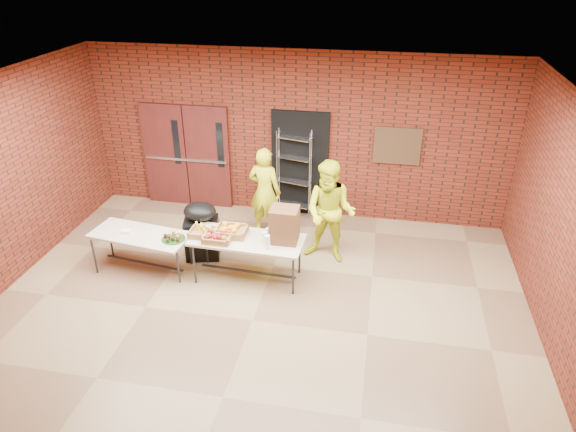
% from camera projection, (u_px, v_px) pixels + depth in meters
% --- Properties ---
extents(room, '(8.08, 7.08, 3.28)m').
position_uv_depth(room, '(248.00, 224.00, 6.67)').
color(room, brown).
rests_on(room, ground).
extents(double_doors, '(1.78, 0.12, 2.10)m').
position_uv_depth(double_doors, '(187.00, 156.00, 10.27)').
color(double_doors, '#4F1616').
rests_on(double_doors, room).
extents(dark_doorway, '(1.10, 0.06, 2.10)m').
position_uv_depth(dark_doorway, '(300.00, 164.00, 9.91)').
color(dark_doorway, black).
rests_on(dark_doorway, room).
extents(bronze_plaque, '(0.85, 0.04, 0.70)m').
position_uv_depth(bronze_plaque, '(397.00, 146.00, 9.37)').
color(bronze_plaque, '#472F1C').
rests_on(bronze_plaque, room).
extents(wire_rack, '(0.68, 0.37, 1.77)m').
position_uv_depth(wire_rack, '(294.00, 174.00, 9.88)').
color(wire_rack, '#ABAAB1').
rests_on(wire_rack, room).
extents(table_left, '(1.70, 0.89, 0.67)m').
position_uv_depth(table_left, '(141.00, 237.00, 8.32)').
color(table_left, '#C2AE94').
rests_on(table_left, room).
extents(table_right, '(1.82, 0.82, 0.73)m').
position_uv_depth(table_right, '(247.00, 242.00, 8.06)').
color(table_right, '#C2AE94').
rests_on(table_right, room).
extents(basket_bananas, '(0.42, 0.33, 0.13)m').
position_uv_depth(basket_bananas, '(203.00, 232.00, 8.09)').
color(basket_bananas, '#9A693E').
rests_on(basket_bananas, table_right).
extents(basket_oranges, '(0.49, 0.38, 0.15)m').
position_uv_depth(basket_oranges, '(231.00, 231.00, 8.12)').
color(basket_oranges, '#9A693E').
rests_on(basket_oranges, table_right).
extents(basket_apples, '(0.43, 0.34, 0.13)m').
position_uv_depth(basket_apples, '(218.00, 238.00, 7.95)').
color(basket_apples, '#9A693E').
rests_on(basket_apples, table_right).
extents(muffin_tray, '(0.37, 0.37, 0.09)m').
position_uv_depth(muffin_tray, '(173.00, 237.00, 8.12)').
color(muffin_tray, '#144913').
rests_on(muffin_tray, table_left).
extents(napkin_box, '(0.17, 0.11, 0.06)m').
position_uv_depth(napkin_box, '(126.00, 232.00, 8.31)').
color(napkin_box, white).
rests_on(napkin_box, table_left).
extents(coffee_dispenser, '(0.42, 0.38, 0.56)m').
position_uv_depth(coffee_dispenser, '(284.00, 225.00, 7.86)').
color(coffee_dispenser, '#56331D').
rests_on(coffee_dispenser, table_right).
extents(cup_stack_front, '(0.07, 0.07, 0.22)m').
position_uv_depth(cup_stack_front, '(265.00, 238.00, 7.83)').
color(cup_stack_front, white).
rests_on(cup_stack_front, table_right).
extents(cup_stack_mid, '(0.08, 0.08, 0.24)m').
position_uv_depth(cup_stack_mid, '(267.00, 242.00, 7.71)').
color(cup_stack_mid, white).
rests_on(cup_stack_mid, table_right).
extents(cup_stack_back, '(0.07, 0.07, 0.22)m').
position_uv_depth(cup_stack_back, '(268.00, 234.00, 7.94)').
color(cup_stack_back, white).
rests_on(cup_stack_back, table_right).
extents(covered_grill, '(0.66, 0.59, 1.02)m').
position_uv_depth(covered_grill, '(202.00, 230.00, 8.73)').
color(covered_grill, black).
rests_on(covered_grill, room).
extents(volunteer_woman, '(0.67, 0.50, 1.68)m').
position_uv_depth(volunteer_woman, '(265.00, 192.00, 9.31)').
color(volunteer_woman, '#CFD918').
rests_on(volunteer_woman, room).
extents(volunteer_man, '(0.99, 0.84, 1.79)m').
position_uv_depth(volunteer_man, '(330.00, 212.00, 8.47)').
color(volunteer_man, '#CFD918').
rests_on(volunteer_man, room).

